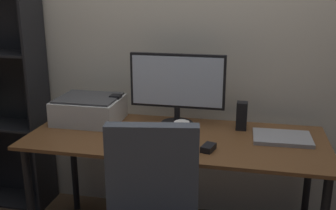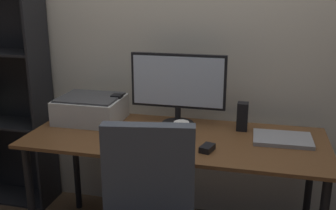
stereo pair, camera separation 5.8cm
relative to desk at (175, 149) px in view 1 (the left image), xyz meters
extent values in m
cube|color=beige|center=(0.00, 0.52, 0.64)|extent=(6.40, 0.10, 2.60)
cube|color=brown|center=(0.00, 0.00, 0.07)|extent=(1.70, 0.70, 0.02)
cylinder|color=black|center=(-0.79, -0.29, -0.30)|extent=(0.04, 0.04, 0.72)
cylinder|color=black|center=(-0.79, 0.29, -0.30)|extent=(0.04, 0.04, 0.72)
cylinder|color=black|center=(0.79, 0.29, -0.30)|extent=(0.04, 0.04, 0.72)
cylinder|color=black|center=(-0.03, 0.21, 0.09)|extent=(0.20, 0.20, 0.01)
cylinder|color=black|center=(-0.03, 0.21, 0.14)|extent=(0.04, 0.04, 0.10)
cube|color=black|center=(-0.03, 0.21, 0.36)|extent=(0.58, 0.03, 0.33)
cube|color=silver|center=(-0.03, 0.19, 0.36)|extent=(0.55, 0.01, 0.30)
cube|color=silver|center=(-0.03, -0.19, 0.09)|extent=(0.29, 0.12, 0.02)
cube|color=black|center=(0.21, -0.17, 0.10)|extent=(0.08, 0.11, 0.03)
cylinder|color=white|center=(0.04, -0.03, 0.13)|extent=(0.09, 0.09, 0.10)
cube|color=white|center=(0.09, -0.03, 0.14)|extent=(0.02, 0.01, 0.06)
cube|color=#99999E|center=(0.60, 0.07, 0.09)|extent=(0.33, 0.24, 0.02)
cube|color=black|center=(-0.43, 0.20, 0.17)|extent=(0.06, 0.07, 0.17)
cube|color=black|center=(0.36, 0.20, 0.17)|extent=(0.06, 0.07, 0.17)
cube|color=silver|center=(-0.59, 0.15, 0.16)|extent=(0.40, 0.34, 0.15)
cube|color=#424244|center=(-0.59, 0.15, 0.24)|extent=(0.37, 0.31, 0.01)
cube|color=#474C56|center=(0.01, -0.58, 0.09)|extent=(0.41, 0.14, 0.52)
cube|color=black|center=(-1.03, 0.31, 0.21)|extent=(0.02, 0.28, 1.74)
cube|color=black|center=(-1.32, 0.44, 0.21)|extent=(0.60, 0.01, 1.74)
cube|color=black|center=(-1.32, 0.31, -0.65)|extent=(0.57, 0.26, 0.02)
cube|color=black|center=(-1.32, 0.31, -0.05)|extent=(0.57, 0.26, 0.02)
camera|label=1|loc=(0.40, -2.09, 0.89)|focal=42.11mm
camera|label=2|loc=(0.46, -2.07, 0.89)|focal=42.11mm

